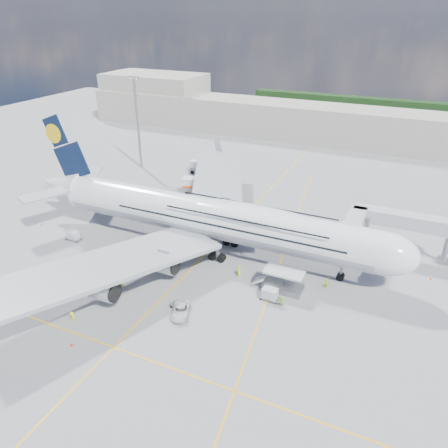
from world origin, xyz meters
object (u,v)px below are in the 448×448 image
at_px(cone_tail, 41,225).
at_px(light_mast, 138,122).
at_px(dolly_row_c, 115,256).
at_px(cone_wing_right_inner, 149,259).
at_px(cone_wing_left_inner, 199,202).
at_px(dolly_back, 73,235).
at_px(dolly_nose_far, 270,294).
at_px(baggage_tug, 132,264).
at_px(airliner, 211,218).
at_px(cargo_loader, 282,284).
at_px(cone_nose, 431,278).
at_px(dolly_row_a, 103,266).
at_px(jet_bridge, 383,224).
at_px(crew_tug, 72,316).
at_px(cone_wing_right_outer, 72,344).
at_px(dolly_row_b, 82,275).
at_px(crew_loader, 281,302).
at_px(cone_wing_left_outer, 207,194).
at_px(catering_truck_outer, 200,168).
at_px(crew_van, 239,271).
at_px(service_van, 181,311).
at_px(catering_truck_inner, 197,187).
at_px(crew_wing, 122,281).
at_px(crew_nose, 326,283).
at_px(dolly_nose_near, 180,306).

bearing_deg(cone_tail, light_mast, 93.36).
xyz_separation_m(dolly_row_c, cone_wing_right_inner, (6.21, 1.97, -0.03)).
bearing_deg(cone_wing_left_inner, dolly_back, -117.80).
distance_m(dolly_back, dolly_nose_far, 42.66).
bearing_deg(dolly_row_c, baggage_tug, -16.65).
height_order(airliner, baggage_tug, airliner).
relative_size(cargo_loader, cone_nose, 15.24).
height_order(dolly_row_a, dolly_back, dolly_row_a).
bearing_deg(jet_bridge, crew_tug, -135.09).
xyz_separation_m(dolly_nose_far, cone_wing_right_outer, (-21.32, -21.69, -0.82)).
distance_m(dolly_row_b, cone_wing_right_inner, 12.37).
relative_size(airliner, dolly_row_b, 22.83).
xyz_separation_m(crew_loader, cone_wing_left_outer, (-30.85, 35.32, -0.58)).
bearing_deg(light_mast, catering_truck_outer, 7.70).
height_order(light_mast, cone_tail, light_mast).
bearing_deg(cone_wing_right_inner, dolly_row_c, -162.38).
height_order(cone_nose, cone_wing_left_inner, cone_wing_left_inner).
relative_size(dolly_row_b, crew_van, 1.94).
distance_m(cargo_loader, crew_loader, 4.53).
relative_size(service_van, cone_nose, 9.27).
distance_m(cargo_loader, cone_wing_right_outer, 33.58).
height_order(catering_truck_outer, cone_nose, catering_truck_outer).
height_order(catering_truck_outer, cone_wing_right_inner, catering_truck_outer).
relative_size(dolly_row_b, catering_truck_inner, 0.44).
distance_m(dolly_row_b, crew_loader, 34.17).
height_order(dolly_back, crew_wing, crew_wing).
bearing_deg(dolly_row_b, catering_truck_inner, 67.79).
relative_size(crew_van, cone_wing_left_outer, 2.86).
bearing_deg(light_mast, service_van, -50.76).
distance_m(dolly_nose_far, crew_van, 8.43).
distance_m(catering_truck_inner, cone_wing_left_outer, 3.20).
distance_m(crew_nose, cone_tail, 60.96).
bearing_deg(cone_nose, dolly_nose_near, -144.75).
xyz_separation_m(crew_tug, cone_wing_right_inner, (0.50, 19.55, -0.51)).
bearing_deg(cone_wing_left_outer, crew_loader, -48.86).
bearing_deg(catering_truck_inner, jet_bridge, -33.73).
height_order(jet_bridge, crew_van, jet_bridge).
xyz_separation_m(cargo_loader, crew_wing, (-24.77, -10.30, -0.26)).
relative_size(jet_bridge, crew_van, 10.50).
bearing_deg(catering_truck_outer, light_mast, -177.13).
bearing_deg(dolly_row_b, catering_truck_outer, 74.52).
height_order(baggage_tug, crew_wing, crew_wing).
bearing_deg(dolly_nose_near, crew_loader, 32.65).
relative_size(dolly_row_c, crew_wing, 1.49).
xyz_separation_m(dolly_row_b, service_van, (20.11, -1.06, -0.33)).
bearing_deg(crew_loader, dolly_back, -132.65).
height_order(dolly_nose_far, crew_loader, dolly_nose_far).
distance_m(cone_wing_left_inner, cone_wing_right_inner, 27.66).
relative_size(catering_truck_inner, cone_wing_right_inner, 12.77).
height_order(catering_truck_outer, cone_wing_left_outer, catering_truck_outer).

